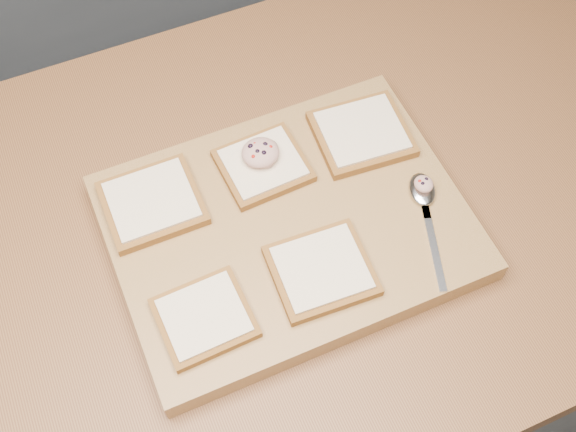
# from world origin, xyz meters

# --- Properties ---
(ground) EXTENTS (4.00, 4.00, 0.00)m
(ground) POSITION_xyz_m (0.00, 0.00, 0.00)
(ground) COLOR #515459
(ground) RESTS_ON ground
(island_counter) EXTENTS (2.00, 0.80, 0.90)m
(island_counter) POSITION_xyz_m (0.00, 0.00, 0.45)
(island_counter) COLOR slate
(island_counter) RESTS_ON ground
(cutting_board) EXTENTS (0.47, 0.36, 0.04)m
(cutting_board) POSITION_xyz_m (0.08, -0.04, 0.92)
(cutting_board) COLOR #A07644
(cutting_board) RESTS_ON island_counter
(bread_far_left) EXTENTS (0.13, 0.12, 0.02)m
(bread_far_left) POSITION_xyz_m (-0.08, 0.06, 0.95)
(bread_far_left) COLOR brown
(bread_far_left) RESTS_ON cutting_board
(bread_far_center) EXTENTS (0.12, 0.11, 0.02)m
(bread_far_center) POSITION_xyz_m (0.08, 0.05, 0.95)
(bread_far_center) COLOR brown
(bread_far_center) RESTS_ON cutting_board
(bread_far_right) EXTENTS (0.14, 0.13, 0.02)m
(bread_far_right) POSITION_xyz_m (0.23, 0.05, 0.95)
(bread_far_right) COLOR brown
(bread_far_right) RESTS_ON cutting_board
(bread_near_left) EXTENTS (0.12, 0.11, 0.02)m
(bread_near_left) POSITION_xyz_m (-0.07, -0.13, 0.95)
(bread_near_left) COLOR brown
(bread_near_left) RESTS_ON cutting_board
(bread_near_center) EXTENTS (0.13, 0.12, 0.02)m
(bread_near_center) POSITION_xyz_m (0.09, -0.13, 0.95)
(bread_near_center) COLOR brown
(bread_near_center) RESTS_ON cutting_board
(tuna_salad_dollop) EXTENTS (0.05, 0.05, 0.02)m
(tuna_salad_dollop) POSITION_xyz_m (0.08, 0.06, 0.97)
(tuna_salad_dollop) COLOR tan
(tuna_salad_dollop) RESTS_ON bread_far_center
(spoon) EXTENTS (0.08, 0.18, 0.01)m
(spoon) POSITION_xyz_m (0.26, -0.08, 0.94)
(spoon) COLOR silver
(spoon) RESTS_ON cutting_board
(spoon_salad) EXTENTS (0.03, 0.03, 0.02)m
(spoon_salad) POSITION_xyz_m (0.27, -0.07, 0.96)
(spoon_salad) COLOR tan
(spoon_salad) RESTS_ON spoon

